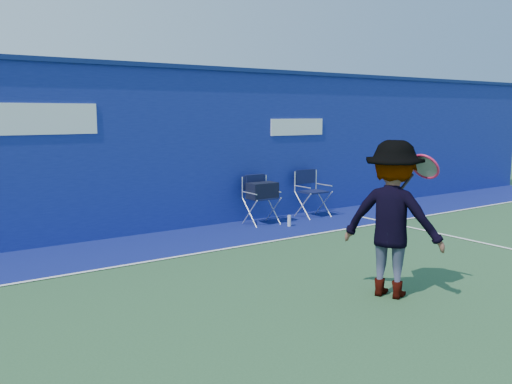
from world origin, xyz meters
TOP-DOWN VIEW (x-y plane):
  - ground at (0.00, 0.00)m, footprint 80.00×80.00m
  - stadium_wall at (-0.00, 5.20)m, footprint 24.00×0.50m
  - out_of_bounds_strip at (0.00, 4.10)m, footprint 24.00×1.80m
  - court_lines at (0.00, 0.60)m, footprint 24.00×12.00m
  - directors_chair_left at (2.34, 4.55)m, footprint 0.58×0.53m
  - directors_chair_right at (3.70, 4.57)m, footprint 0.59×0.53m
  - water_bottle at (2.65, 4.03)m, footprint 0.07×0.07m
  - tennis_player at (1.19, 0.17)m, footprint 1.16×1.40m

SIDE VIEW (x-z plane):
  - ground at x=0.00m, z-range 0.00..0.00m
  - out_of_bounds_strip at x=0.00m, z-range 0.00..0.01m
  - court_lines at x=0.00m, z-range 0.01..0.01m
  - water_bottle at x=2.65m, z-range 0.00..0.23m
  - directors_chair_right at x=3.70m, z-range -0.18..0.81m
  - directors_chair_left at x=2.34m, z-range -0.07..0.90m
  - tennis_player at x=1.19m, z-range 0.00..1.88m
  - stadium_wall at x=0.00m, z-range 0.01..3.09m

